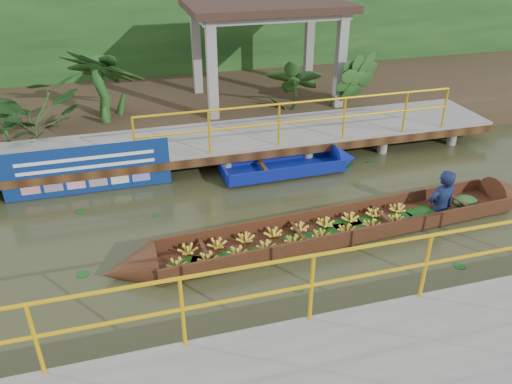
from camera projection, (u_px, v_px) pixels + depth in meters
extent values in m
plane|color=#2A3018|center=(206.00, 241.00, 9.10)|extent=(80.00, 80.00, 0.00)
cube|color=#37291B|center=(161.00, 102.00, 15.33)|extent=(30.00, 8.00, 0.45)
cube|color=slate|center=(178.00, 143.00, 11.82)|extent=(16.00, 2.00, 0.15)
cube|color=#311B0D|center=(184.00, 164.00, 11.01)|extent=(16.00, 0.12, 0.18)
cylinder|color=#DBA20B|center=(303.00, 102.00, 11.15)|extent=(7.50, 0.05, 0.05)
cylinder|color=#DBA20B|center=(302.00, 121.00, 11.37)|extent=(7.50, 0.05, 0.05)
cylinder|color=#DBA20B|center=(302.00, 123.00, 11.39)|extent=(0.05, 0.05, 1.00)
cylinder|color=slate|center=(3.00, 160.00, 11.68)|extent=(0.24, 0.24, 0.55)
cylinder|color=slate|center=(92.00, 179.00, 10.80)|extent=(0.24, 0.24, 0.55)
cylinder|color=slate|center=(92.00, 150.00, 12.15)|extent=(0.24, 0.24, 0.55)
cylinder|color=slate|center=(184.00, 168.00, 11.28)|extent=(0.24, 0.24, 0.55)
cylinder|color=slate|center=(174.00, 142.00, 12.63)|extent=(0.24, 0.24, 0.55)
cylinder|color=slate|center=(268.00, 158.00, 11.75)|extent=(0.24, 0.24, 0.55)
cylinder|color=slate|center=(250.00, 133.00, 13.10)|extent=(0.24, 0.24, 0.55)
cylinder|color=slate|center=(346.00, 149.00, 12.23)|extent=(0.24, 0.24, 0.55)
cylinder|color=slate|center=(321.00, 126.00, 13.58)|extent=(0.24, 0.24, 0.55)
cylinder|color=slate|center=(418.00, 140.00, 12.70)|extent=(0.24, 0.24, 0.55)
cylinder|color=slate|center=(387.00, 119.00, 14.05)|extent=(0.24, 0.24, 0.55)
cylinder|color=slate|center=(184.00, 168.00, 11.28)|extent=(0.24, 0.24, 0.55)
cylinder|color=#DBA20B|center=(329.00, 253.00, 5.97)|extent=(10.00, 0.05, 0.05)
cylinder|color=#DBA20B|center=(327.00, 282.00, 6.19)|extent=(10.00, 0.05, 0.05)
cylinder|color=#DBA20B|center=(326.00, 286.00, 6.21)|extent=(0.05, 0.05, 1.00)
cube|color=slate|center=(212.00, 76.00, 12.93)|extent=(0.25, 0.25, 2.80)
cube|color=slate|center=(340.00, 66.00, 13.78)|extent=(0.25, 0.25, 2.80)
cube|color=slate|center=(197.00, 55.00, 14.95)|extent=(0.25, 0.25, 2.80)
cube|color=slate|center=(309.00, 47.00, 15.81)|extent=(0.25, 0.25, 2.80)
cube|color=slate|center=(266.00, 13.00, 13.74)|extent=(4.00, 2.60, 0.12)
cube|color=#311F18|center=(266.00, 5.00, 13.65)|extent=(4.40, 3.00, 0.20)
cube|color=#123B14|center=(147.00, 28.00, 16.59)|extent=(30.00, 0.80, 4.00)
cube|color=#36180E|center=(342.00, 230.00, 9.33)|extent=(7.05, 1.33, 0.05)
cube|color=#36180E|center=(332.00, 213.00, 9.63)|extent=(7.00, 0.51, 0.30)
cube|color=#36180E|center=(354.00, 237.00, 8.91)|extent=(7.00, 0.51, 0.30)
cone|color=#36180E|center=(130.00, 270.00, 8.16)|extent=(0.93, 0.90, 0.84)
cone|color=#36180E|center=(508.00, 193.00, 10.43)|extent=(0.93, 0.90, 0.84)
ellipsoid|color=#123B14|center=(465.00, 201.00, 10.10)|extent=(0.51, 0.42, 0.23)
imported|color=#0F1738|center=(447.00, 171.00, 9.55)|extent=(0.64, 0.43, 1.71)
cube|color=navy|center=(282.00, 170.00, 11.49)|extent=(2.79, 0.90, 0.09)
cube|color=navy|center=(277.00, 158.00, 11.79)|extent=(2.78, 0.12, 0.28)
cube|color=navy|center=(289.00, 173.00, 11.09)|extent=(2.78, 0.12, 0.28)
cube|color=navy|center=(224.00, 173.00, 11.08)|extent=(0.07, 0.83, 0.28)
cone|color=navy|center=(345.00, 159.00, 11.87)|extent=(0.57, 0.79, 0.78)
cube|color=#311B0D|center=(263.00, 167.00, 11.30)|extent=(0.11, 0.83, 0.05)
cube|color=navy|center=(88.00, 170.00, 10.45)|extent=(3.43, 0.03, 1.07)
cube|color=white|center=(85.00, 158.00, 10.30)|extent=(2.79, 0.01, 0.07)
cube|color=white|center=(87.00, 167.00, 10.40)|extent=(2.79, 0.01, 0.07)
imported|color=#123B14|center=(22.00, 104.00, 12.17)|extent=(1.21, 1.21, 1.51)
imported|color=#123B14|center=(107.00, 97.00, 12.64)|extent=(1.21, 1.21, 1.51)
imported|color=#123B14|center=(293.00, 82.00, 13.83)|extent=(1.21, 1.21, 1.51)
imported|color=#123B14|center=(343.00, 78.00, 14.19)|extent=(1.21, 1.21, 1.51)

